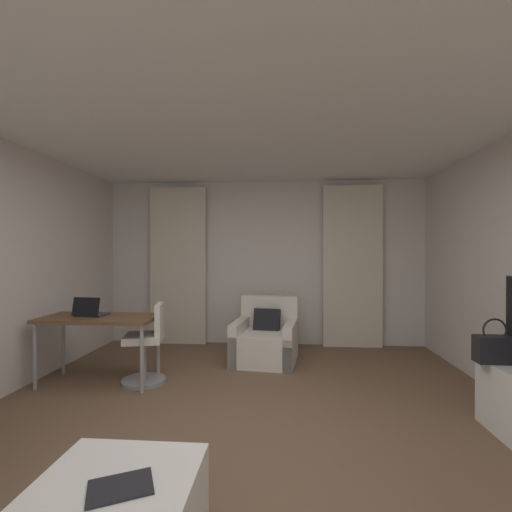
# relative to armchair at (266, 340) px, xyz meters

# --- Properties ---
(ground_plane) EXTENTS (12.00, 12.00, 0.00)m
(ground_plane) POSITION_rel_armchair_xyz_m (-0.07, -2.10, -0.27)
(ground_plane) COLOR brown
(wall_window) EXTENTS (5.12, 0.06, 2.60)m
(wall_window) POSITION_rel_armchair_xyz_m (-0.07, 0.93, 1.03)
(wall_window) COLOR silver
(wall_window) RESTS_ON ground
(ceiling) EXTENTS (5.12, 6.12, 0.06)m
(ceiling) POSITION_rel_armchair_xyz_m (-0.07, -2.10, 2.36)
(ceiling) COLOR white
(ceiling) RESTS_ON wall_left
(curtain_left_panel) EXTENTS (0.90, 0.06, 2.50)m
(curtain_left_panel) POSITION_rel_armchair_xyz_m (-1.45, 0.80, 0.98)
(curtain_left_panel) COLOR beige
(curtain_left_panel) RESTS_ON ground
(curtain_right_panel) EXTENTS (0.90, 0.06, 2.50)m
(curtain_right_panel) POSITION_rel_armchair_xyz_m (1.30, 0.80, 0.98)
(curtain_right_panel) COLOR beige
(curtain_right_panel) RESTS_ON ground
(armchair) EXTENTS (0.91, 0.94, 0.84)m
(armchair) POSITION_rel_armchair_xyz_m (0.00, 0.00, 0.00)
(armchair) COLOR silver
(armchair) RESTS_ON ground
(desk) EXTENTS (1.27, 0.59, 0.74)m
(desk) POSITION_rel_armchair_xyz_m (-1.81, -0.95, 0.40)
(desk) COLOR brown
(desk) RESTS_ON ground
(desk_chair) EXTENTS (0.48, 0.48, 0.88)m
(desk_chair) POSITION_rel_armchair_xyz_m (-1.29, -0.90, 0.12)
(desk_chair) COLOR gray
(desk_chair) RESTS_ON ground
(laptop) EXTENTS (0.34, 0.28, 0.22)m
(laptop) POSITION_rel_armchair_xyz_m (-1.94, -0.93, 0.51)
(laptop) COLOR #2D2D33
(laptop) RESTS_ON desk
(magazine_open) EXTENTS (0.34, 0.30, 0.01)m
(magazine_open) POSITION_rel_armchair_xyz_m (-0.50, -3.21, 0.12)
(magazine_open) COLOR black
(magazine_open) RESTS_ON coffee_table
(handbag_primary) EXTENTS (0.30, 0.14, 0.37)m
(handbag_primary) POSITION_rel_armchair_xyz_m (1.97, -1.70, 0.39)
(handbag_primary) COLOR black
(handbag_primary) RESTS_ON tv_console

